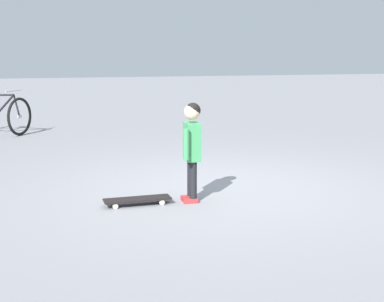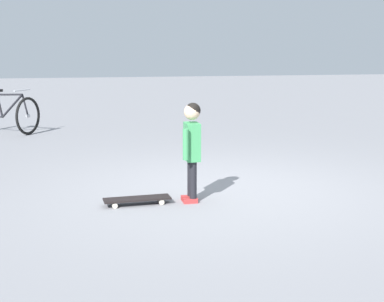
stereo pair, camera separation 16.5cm
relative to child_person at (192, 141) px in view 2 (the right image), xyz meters
The scene contains 4 objects.
ground_plane 0.91m from the child_person, 139.21° to the right, with size 50.00×50.00×0.00m, color gray.
child_person is the anchor object (origin of this frame).
skateboard 0.84m from the child_person, ahead, with size 0.71×0.23×0.07m.
bicycle_near 6.01m from the child_person, 65.64° to the right, with size 1.28×1.18×0.85m.
Camera 2 is at (1.69, 6.12, 1.63)m, focal length 52.60 mm.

